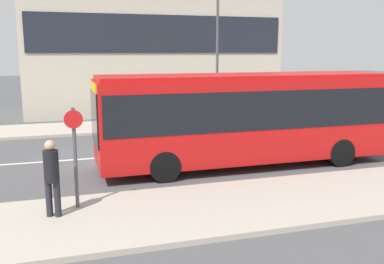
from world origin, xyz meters
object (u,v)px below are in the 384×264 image
at_px(pedestrian_near_stop, 52,173).
at_px(street_lamp, 217,43).
at_px(parked_car_0, 336,114).
at_px(city_bus, 245,113).
at_px(bus_stop_sign, 75,150).

relative_size(pedestrian_near_stop, street_lamp, 0.26).
height_order(parked_car_0, pedestrian_near_stop, pedestrian_near_stop).
distance_m(city_bus, bus_stop_sign, 6.43).
bearing_deg(parked_car_0, pedestrian_near_stop, -147.00).
bearing_deg(city_bus, bus_stop_sign, -152.28).
distance_m(pedestrian_near_stop, bus_stop_sign, 0.82).
height_order(parked_car_0, street_lamp, street_lamp).
bearing_deg(bus_stop_sign, pedestrian_near_stop, -141.38).
height_order(pedestrian_near_stop, bus_stop_sign, bus_stop_sign).
relative_size(parked_car_0, street_lamp, 0.59).
height_order(bus_stop_sign, street_lamp, street_lamp).
bearing_deg(street_lamp, parked_car_0, -19.27).
distance_m(bus_stop_sign, street_lamp, 13.51).
height_order(city_bus, parked_car_0, city_bus).
bearing_deg(pedestrian_near_stop, bus_stop_sign, 60.32).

